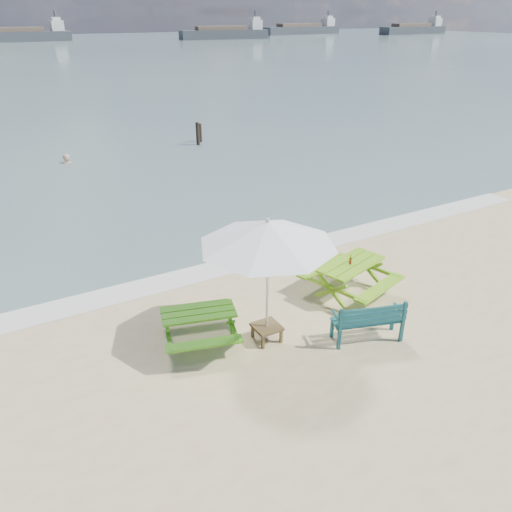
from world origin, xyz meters
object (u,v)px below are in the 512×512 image
beer_bottle (350,261)px  swimmer (68,173)px  park_bench (367,328)px  side_table (267,332)px  picnic_table_left (199,327)px  patio_umbrella (268,234)px  picnic_table_right (350,279)px

beer_bottle → swimmer: (-3.56, 15.47, -1.39)m
park_bench → beer_bottle: size_ratio=6.51×
side_table → picnic_table_left: bearing=151.3°
patio_umbrella → beer_bottle: bearing=13.1°
picnic_table_left → beer_bottle: bearing=-0.7°
swimmer → side_table: bearing=-86.7°
side_table → swimmer: (-0.92, 16.09, -0.66)m
park_bench → picnic_table_left: bearing=151.2°
side_table → patio_umbrella: patio_umbrella is taller
beer_bottle → picnic_table_left: bearing=179.3°
beer_bottle → picnic_table_right: bearing=19.3°
park_bench → patio_umbrella: 2.97m
side_table → swimmer: 16.13m
picnic_table_left → swimmer: bearing=88.9°
park_bench → side_table: bearing=151.2°
patio_umbrella → beer_bottle: size_ratio=11.38×
picnic_table_right → side_table: picnic_table_right is taller
side_table → beer_bottle: size_ratio=2.28×
picnic_table_left → side_table: bearing=-28.7°
side_table → beer_bottle: (2.63, 0.61, 0.72)m
side_table → swimmer: size_ratio=0.30×
picnic_table_left → park_bench: size_ratio=1.30×
picnic_table_right → beer_bottle: beer_bottle is taller
park_bench → beer_bottle: bearing=62.9°
swimmer → beer_bottle: bearing=-77.1°
patio_umbrella → beer_bottle: 3.09m
patio_umbrella → swimmer: bearing=93.3°
picnic_table_left → picnic_table_right: size_ratio=0.85×
picnic_table_left → side_table: size_ratio=3.71×
beer_bottle → swimmer: 15.94m
park_bench → picnic_table_right: bearing=61.4°
beer_bottle → side_table: bearing=-166.9°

